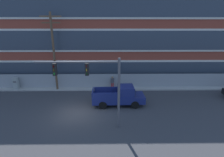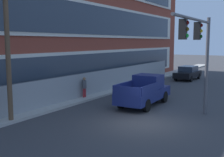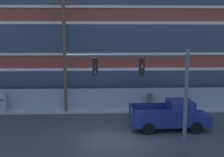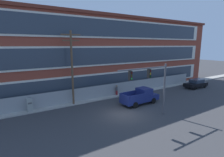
% 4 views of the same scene
% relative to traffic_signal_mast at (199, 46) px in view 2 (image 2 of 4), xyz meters
% --- Properties ---
extents(ground_plane, '(160.00, 160.00, 0.00)m').
position_rel_traffic_signal_mast_xyz_m(ground_plane, '(-1.93, 2.33, -4.11)').
color(ground_plane, '#38383A').
extents(sidewalk_building_side, '(80.00, 1.73, 0.16)m').
position_rel_traffic_signal_mast_xyz_m(sidewalk_building_side, '(-1.93, 8.99, -4.03)').
color(sidewalk_building_side, '#9E9B93').
rests_on(sidewalk_building_side, ground).
extents(chain_link_fence, '(36.92, 0.06, 1.96)m').
position_rel_traffic_signal_mast_xyz_m(chain_link_fence, '(0.38, 9.09, -3.12)').
color(chain_link_fence, gray).
rests_on(chain_link_fence, ground).
extents(traffic_signal_mast, '(6.26, 0.43, 5.72)m').
position_rel_traffic_signal_mast_xyz_m(traffic_signal_mast, '(0.00, 0.00, 0.00)').
color(traffic_signal_mast, '#4C4C51').
rests_on(traffic_signal_mast, ground).
extents(pickup_truck_navy, '(5.41, 2.14, 2.04)m').
position_rel_traffic_signal_mast_xyz_m(pickup_truck_navy, '(2.18, 4.14, -3.16)').
color(pickup_truck_navy, navy).
rests_on(pickup_truck_navy, ground).
extents(sedan_black, '(4.65, 2.05, 1.56)m').
position_rel_traffic_signal_mast_xyz_m(sedan_black, '(16.58, 5.44, -3.31)').
color(sedan_black, black).
rests_on(sedan_black, ground).
extents(utility_pole_near_corner, '(2.46, 0.26, 9.41)m').
position_rel_traffic_signal_mast_xyz_m(utility_pole_near_corner, '(-5.51, 8.43, 1.07)').
color(utility_pole_near_corner, brown).
rests_on(utility_pole_near_corner, ground).
extents(pedestrian_near_cabinet, '(0.44, 0.46, 1.69)m').
position_rel_traffic_signal_mast_xyz_m(pedestrian_near_cabinet, '(1.51, 8.82, -3.14)').
color(pedestrian_near_cabinet, maroon).
rests_on(pedestrian_near_cabinet, ground).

